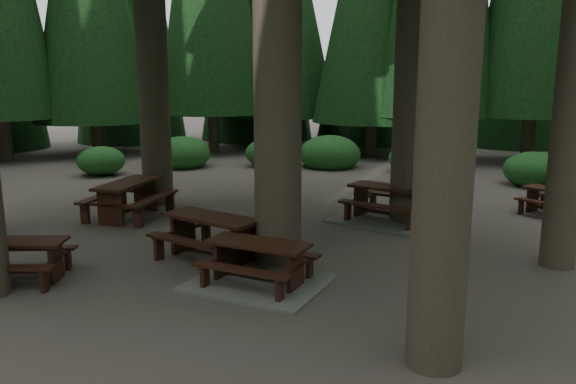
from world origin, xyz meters
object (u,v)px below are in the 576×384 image
at_px(picnic_table_d, 557,198).
at_px(picnic_table_f, 212,230).
at_px(picnic_table_a, 258,270).
at_px(picnic_table_c, 390,209).
at_px(picnic_table_b, 129,194).
at_px(picnic_table_e, 16,254).

relative_size(picnic_table_d, picnic_table_f, 0.90).
height_order(picnic_table_d, picnic_table_f, picnic_table_f).
distance_m(picnic_table_a, picnic_table_d, 8.44).
height_order(picnic_table_c, picnic_table_f, picnic_table_c).
bearing_deg(picnic_table_c, picnic_table_f, -107.95).
relative_size(picnic_table_b, picnic_table_d, 1.15).
xyz_separation_m(picnic_table_d, picnic_table_f, (-6.06, -6.15, 0.10)).
height_order(picnic_table_b, picnic_table_f, picnic_table_b).
distance_m(picnic_table_c, picnic_table_d, 4.19).
relative_size(picnic_table_b, picnic_table_e, 1.13).
distance_m(picnic_table_d, picnic_table_f, 8.64).
height_order(picnic_table_a, picnic_table_f, picnic_table_f).
height_order(picnic_table_c, picnic_table_d, picnic_table_c).
distance_m(picnic_table_d, picnic_table_e, 11.94).
bearing_deg(picnic_table_a, picnic_table_c, 81.00).
relative_size(picnic_table_b, picnic_table_c, 0.79).
relative_size(picnic_table_a, picnic_table_f, 1.03).
bearing_deg(picnic_table_e, picnic_table_b, 79.73).
height_order(picnic_table_d, picnic_table_e, picnic_table_e).
bearing_deg(picnic_table_c, picnic_table_d, 42.58).
height_order(picnic_table_a, picnic_table_b, picnic_table_b).
bearing_deg(picnic_table_a, picnic_table_e, -156.78).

